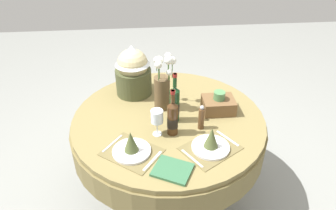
{
  "coord_description": "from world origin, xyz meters",
  "views": [
    {
      "loc": [
        -0.17,
        -1.82,
        2.07
      ],
      "look_at": [
        0.0,
        0.03,
        0.83
      ],
      "focal_mm": 33.25,
      "sensor_mm": 36.0,
      "label": 1
    }
  ],
  "objects_px": {
    "flower_vase": "(163,86)",
    "pepper_mill": "(201,118)",
    "dining_table": "(168,132)",
    "wine_bottle_centre": "(173,118)",
    "gift_tub_back_left": "(133,69)",
    "woven_basket_side_right": "(218,104)",
    "place_setting_right": "(211,143)",
    "place_setting_left": "(131,147)",
    "wine_glass_left": "(157,117)",
    "wine_bottle_left": "(175,104)",
    "book_on_table": "(172,170)"
  },
  "relations": [
    {
      "from": "place_setting_left",
      "to": "flower_vase",
      "type": "height_order",
      "value": "flower_vase"
    },
    {
      "from": "wine_bottle_centre",
      "to": "wine_glass_left",
      "type": "height_order",
      "value": "wine_bottle_centre"
    },
    {
      "from": "dining_table",
      "to": "place_setting_right",
      "type": "xyz_separation_m",
      "value": [
        0.23,
        -0.37,
        0.19
      ]
    },
    {
      "from": "gift_tub_back_left",
      "to": "woven_basket_side_right",
      "type": "xyz_separation_m",
      "value": [
        0.62,
        -0.32,
        -0.16
      ]
    },
    {
      "from": "wine_bottle_centre",
      "to": "place_setting_left",
      "type": "bearing_deg",
      "value": -148.23
    },
    {
      "from": "flower_vase",
      "to": "book_on_table",
      "type": "xyz_separation_m",
      "value": [
        0.0,
        -0.66,
        -0.18
      ]
    },
    {
      "from": "place_setting_left",
      "to": "gift_tub_back_left",
      "type": "distance_m",
      "value": 0.74
    },
    {
      "from": "dining_table",
      "to": "wine_bottle_centre",
      "type": "distance_m",
      "value": 0.33
    },
    {
      "from": "wine_glass_left",
      "to": "pepper_mill",
      "type": "height_order",
      "value": "wine_glass_left"
    },
    {
      "from": "flower_vase",
      "to": "pepper_mill",
      "type": "bearing_deg",
      "value": -49.56
    },
    {
      "from": "wine_glass_left",
      "to": "gift_tub_back_left",
      "type": "distance_m",
      "value": 0.58
    },
    {
      "from": "wine_bottle_centre",
      "to": "wine_glass_left",
      "type": "relative_size",
      "value": 1.75
    },
    {
      "from": "pepper_mill",
      "to": "woven_basket_side_right",
      "type": "xyz_separation_m",
      "value": [
        0.17,
        0.19,
        -0.03
      ]
    },
    {
      "from": "wine_bottle_left",
      "to": "flower_vase",
      "type": "bearing_deg",
      "value": 111.32
    },
    {
      "from": "place_setting_right",
      "to": "pepper_mill",
      "type": "distance_m",
      "value": 0.22
    },
    {
      "from": "dining_table",
      "to": "wine_bottle_left",
      "type": "bearing_deg",
      "value": -50.0
    },
    {
      "from": "place_setting_right",
      "to": "woven_basket_side_right",
      "type": "height_order",
      "value": "woven_basket_side_right"
    },
    {
      "from": "dining_table",
      "to": "woven_basket_side_right",
      "type": "xyz_separation_m",
      "value": [
        0.37,
        0.04,
        0.2
      ]
    },
    {
      "from": "flower_vase",
      "to": "wine_glass_left",
      "type": "height_order",
      "value": "flower_vase"
    },
    {
      "from": "dining_table",
      "to": "place_setting_right",
      "type": "distance_m",
      "value": 0.47
    },
    {
      "from": "flower_vase",
      "to": "wine_bottle_left",
      "type": "relative_size",
      "value": 1.18
    },
    {
      "from": "gift_tub_back_left",
      "to": "wine_bottle_centre",
      "type": "bearing_deg",
      "value": -65.34
    },
    {
      "from": "place_setting_left",
      "to": "place_setting_right",
      "type": "relative_size",
      "value": 1.0
    },
    {
      "from": "dining_table",
      "to": "wine_bottle_centre",
      "type": "bearing_deg",
      "value": -87.2
    },
    {
      "from": "flower_vase",
      "to": "wine_bottle_left",
      "type": "xyz_separation_m",
      "value": [
        0.07,
        -0.17,
        -0.05
      ]
    },
    {
      "from": "gift_tub_back_left",
      "to": "place_setting_left",
      "type": "bearing_deg",
      "value": -91.6
    },
    {
      "from": "flower_vase",
      "to": "book_on_table",
      "type": "distance_m",
      "value": 0.69
    },
    {
      "from": "place_setting_right",
      "to": "woven_basket_side_right",
      "type": "relative_size",
      "value": 1.85
    },
    {
      "from": "dining_table",
      "to": "place_setting_left",
      "type": "bearing_deg",
      "value": -126.5
    },
    {
      "from": "place_setting_right",
      "to": "gift_tub_back_left",
      "type": "bearing_deg",
      "value": 123.11
    },
    {
      "from": "book_on_table",
      "to": "gift_tub_back_left",
      "type": "distance_m",
      "value": 0.95
    },
    {
      "from": "pepper_mill",
      "to": "woven_basket_side_right",
      "type": "relative_size",
      "value": 0.8
    },
    {
      "from": "gift_tub_back_left",
      "to": "flower_vase",
      "type": "bearing_deg",
      "value": -47.76
    },
    {
      "from": "wine_glass_left",
      "to": "gift_tub_back_left",
      "type": "bearing_deg",
      "value": 105.23
    },
    {
      "from": "place_setting_right",
      "to": "pepper_mill",
      "type": "height_order",
      "value": "pepper_mill"
    },
    {
      "from": "dining_table",
      "to": "place_setting_right",
      "type": "bearing_deg",
      "value": -57.64
    },
    {
      "from": "place_setting_left",
      "to": "place_setting_right",
      "type": "xyz_separation_m",
      "value": [
        0.5,
        -0.01,
        0.0
      ]
    },
    {
      "from": "place_setting_left",
      "to": "pepper_mill",
      "type": "relative_size",
      "value": 2.32
    },
    {
      "from": "dining_table",
      "to": "gift_tub_back_left",
      "type": "xyz_separation_m",
      "value": [
        -0.24,
        0.36,
        0.36
      ]
    },
    {
      "from": "woven_basket_side_right",
      "to": "dining_table",
      "type": "bearing_deg",
      "value": -173.41
    },
    {
      "from": "place_setting_left",
      "to": "book_on_table",
      "type": "relative_size",
      "value": 1.99
    },
    {
      "from": "dining_table",
      "to": "flower_vase",
      "type": "distance_m",
      "value": 0.35
    },
    {
      "from": "wine_glass_left",
      "to": "gift_tub_back_left",
      "type": "xyz_separation_m",
      "value": [
        -0.15,
        0.55,
        0.08
      ]
    },
    {
      "from": "place_setting_left",
      "to": "wine_bottle_centre",
      "type": "xyz_separation_m",
      "value": [
        0.27,
        0.17,
        0.08
      ]
    },
    {
      "from": "gift_tub_back_left",
      "to": "place_setting_right",
      "type": "bearing_deg",
      "value": -56.89
    },
    {
      "from": "wine_bottle_left",
      "to": "woven_basket_side_right",
      "type": "distance_m",
      "value": 0.36
    },
    {
      "from": "wine_bottle_centre",
      "to": "wine_glass_left",
      "type": "xyz_separation_m",
      "value": [
        -0.1,
        -0.0,
        0.02
      ]
    },
    {
      "from": "flower_vase",
      "to": "place_setting_left",
      "type": "bearing_deg",
      "value": -115.81
    },
    {
      "from": "flower_vase",
      "to": "gift_tub_back_left",
      "type": "distance_m",
      "value": 0.32
    },
    {
      "from": "wine_bottle_left",
      "to": "wine_glass_left",
      "type": "bearing_deg",
      "value": -132.0
    }
  ]
}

